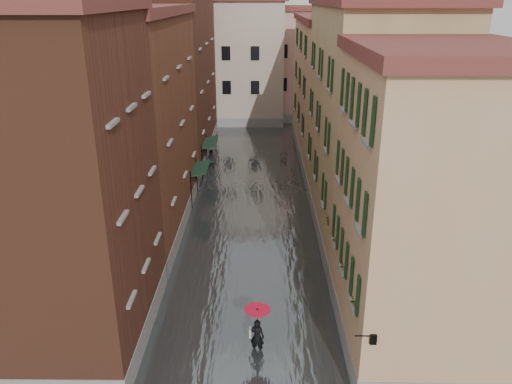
{
  "coord_description": "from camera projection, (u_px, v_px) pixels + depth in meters",
  "views": [
    {
      "loc": [
        0.66,
        -19.47,
        13.43
      ],
      "look_at": [
        0.38,
        7.1,
        3.0
      ],
      "focal_mm": 35.0,
      "sensor_mm": 36.0,
      "label": 1
    }
  ],
  "objects": [
    {
      "name": "pedestrian_main",
      "position": [
        257.0,
        325.0,
        19.69
      ],
      "size": [
        1.06,
        1.06,
        2.06
      ],
      "color": "black",
      "rests_on": "ground"
    },
    {
      "name": "ground",
      "position": [
        246.0,
        308.0,
        23.04
      ],
      "size": [
        120.0,
        120.0,
        0.0
      ],
      "primitive_type": "plane",
      "color": "slate",
      "rests_on": "ground"
    },
    {
      "name": "building_left_mid",
      "position": [
        131.0,
        128.0,
        29.2
      ],
      "size": [
        6.0,
        14.0,
        12.5
      ],
      "primitive_type": "cube",
      "color": "brown",
      "rests_on": "ground"
    },
    {
      "name": "building_end_pink",
      "position": [
        307.0,
        65.0,
        58.02
      ],
      "size": [
        10.0,
        9.0,
        12.0
      ],
      "primitive_type": "cube",
      "color": "tan",
      "rests_on": "ground"
    },
    {
      "name": "building_right_far",
      "position": [
        334.0,
        92.0,
        43.21
      ],
      "size": [
        6.0,
        16.0,
        11.5
      ],
      "primitive_type": "cube",
      "color": "tan",
      "rests_on": "ground"
    },
    {
      "name": "building_left_far",
      "position": [
        172.0,
        77.0,
        42.89
      ],
      "size": [
        6.0,
        16.0,
        14.0
      ],
      "primitive_type": "cube",
      "color": "brown",
      "rests_on": "ground"
    },
    {
      "name": "building_right_mid",
      "position": [
        370.0,
        125.0,
        28.97
      ],
      "size": [
        6.0,
        14.0,
        13.0
      ],
      "primitive_type": "cube",
      "color": "tan",
      "rests_on": "ground"
    },
    {
      "name": "window_planters",
      "position": [
        343.0,
        249.0,
        21.03
      ],
      "size": [
        0.59,
        8.06,
        0.84
      ],
      "color": "brown",
      "rests_on": "ground"
    },
    {
      "name": "building_end_cream",
      "position": [
        229.0,
        63.0,
        56.06
      ],
      "size": [
        12.0,
        9.0,
        13.0
      ],
      "primitive_type": "cube",
      "color": "#B4A78F",
      "rests_on": "ground"
    },
    {
      "name": "building_left_near",
      "position": [
        59.0,
        193.0,
        18.87
      ],
      "size": [
        6.0,
        8.0,
        13.0
      ],
      "primitive_type": "cube",
      "color": "brown",
      "rests_on": "ground"
    },
    {
      "name": "floodwater",
      "position": [
        252.0,
        200.0,
        35.1
      ],
      "size": [
        10.0,
        60.0,
        0.2
      ],
      "primitive_type": "cube",
      "color": "#454B4D",
      "rests_on": "ground"
    },
    {
      "name": "wall_lantern",
      "position": [
        372.0,
        338.0,
        16.31
      ],
      "size": [
        0.71,
        0.22,
        0.35
      ],
      "color": "black",
      "rests_on": "ground"
    },
    {
      "name": "pedestrian_far",
      "position": [
        212.0,
        161.0,
        40.8
      ],
      "size": [
        0.91,
        0.73,
        1.79
      ],
      "primitive_type": "imported",
      "rotation": [
        0.0,
        0.0,
        -0.06
      ],
      "color": "black",
      "rests_on": "ground"
    },
    {
      "name": "building_right_near",
      "position": [
        427.0,
        213.0,
        19.01
      ],
      "size": [
        6.0,
        8.0,
        11.5
      ],
      "primitive_type": "cube",
      "color": "tan",
      "rests_on": "ground"
    },
    {
      "name": "awning_far",
      "position": [
        210.0,
        143.0,
        40.01
      ],
      "size": [
        1.09,
        3.39,
        2.8
      ],
      "color": "black",
      "rests_on": "ground"
    },
    {
      "name": "awning_near",
      "position": [
        200.0,
        169.0,
        33.98
      ],
      "size": [
        1.09,
        3.07,
        2.8
      ],
      "color": "black",
      "rests_on": "ground"
    }
  ]
}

